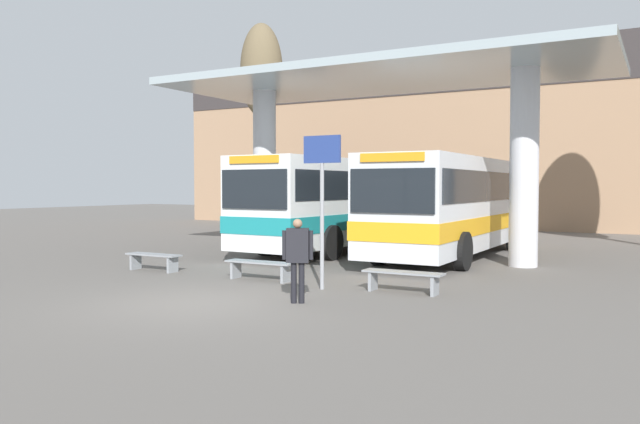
{
  "coord_description": "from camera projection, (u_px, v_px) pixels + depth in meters",
  "views": [
    {
      "loc": [
        7.88,
        -9.41,
        2.27
      ],
      "look_at": [
        0.0,
        4.81,
        1.6
      ],
      "focal_mm": 35.0,
      "sensor_mm": 36.0,
      "label": 1
    }
  ],
  "objects": [
    {
      "name": "parked_car_street",
      "position": [
        302.0,
        209.0,
        34.8
      ],
      "size": [
        4.27,
        2.21,
        2.14
      ],
      "rotation": [
        0.0,
        0.0,
        -0.06
      ],
      "color": "maroon",
      "rests_on": "ground_plane"
    },
    {
      "name": "station_canopy",
      "position": [
        381.0,
        102.0,
        19.58
      ],
      "size": [
        13.79,
        5.95,
        5.82
      ],
      "color": "silver",
      "rests_on": "ground_plane"
    },
    {
      "name": "townhouse_backdrop",
      "position": [
        494.0,
        122.0,
        32.53
      ],
      "size": [
        40.0,
        0.58,
        9.64
      ],
      "color": "#9E7A5B",
      "rests_on": "ground_plane"
    },
    {
      "name": "ground_plane",
      "position": [
        200.0,
        303.0,
        12.13
      ],
      "size": [
        100.0,
        100.0,
        0.0
      ],
      "primitive_type": "plane",
      "color": "#605B56"
    },
    {
      "name": "transit_bus_left_bay",
      "position": [
        352.0,
        200.0,
        22.78
      ],
      "size": [
        3.12,
        11.82,
        3.18
      ],
      "rotation": [
        0.0,
        0.0,
        3.1
      ],
      "color": "white",
      "rests_on": "ground_plane"
    },
    {
      "name": "poplar_tree_behind_right",
      "position": [
        262.0,
        75.0,
        29.57
      ],
      "size": [
        2.01,
        2.01,
        10.0
      ],
      "color": "#473A2B",
      "rests_on": "ground_plane"
    },
    {
      "name": "waiting_bench_near_pillar",
      "position": [
        403.0,
        277.0,
        13.25
      ],
      "size": [
        1.75,
        0.44,
        0.46
      ],
      "color": "gray",
      "rests_on": "ground_plane"
    },
    {
      "name": "info_sign_platform",
      "position": [
        322.0,
        181.0,
        13.65
      ],
      "size": [
        0.9,
        0.09,
        3.38
      ],
      "color": "gray",
      "rests_on": "ground_plane"
    },
    {
      "name": "transit_bus_center_bay",
      "position": [
        455.0,
        202.0,
        20.09
      ],
      "size": [
        2.78,
        10.52,
        3.14
      ],
      "rotation": [
        0.0,
        0.0,
        3.13
      ],
      "color": "silver",
      "rests_on": "ground_plane"
    },
    {
      "name": "pedestrian_waiting",
      "position": [
        298.0,
        252.0,
        12.07
      ],
      "size": [
        0.58,
        0.41,
        1.64
      ],
      "rotation": [
        0.0,
        0.0,
        0.46
      ],
      "color": "black",
      "rests_on": "ground_plane"
    },
    {
      "name": "waiting_bench_mid_platform",
      "position": [
        260.0,
        266.0,
        15.03
      ],
      "size": [
        1.82,
        0.44,
        0.46
      ],
      "color": "gray",
      "rests_on": "ground_plane"
    },
    {
      "name": "waiting_bench_far_platform",
      "position": [
        154.0,
        258.0,
        16.7
      ],
      "size": [
        1.66,
        0.44,
        0.46
      ],
      "color": "gray",
      "rests_on": "ground_plane"
    }
  ]
}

